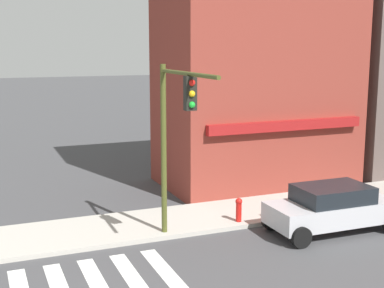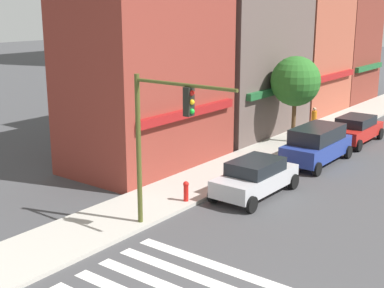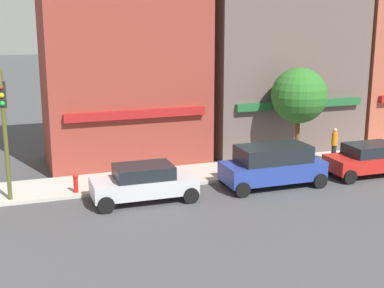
{
  "view_description": "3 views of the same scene",
  "coord_description": "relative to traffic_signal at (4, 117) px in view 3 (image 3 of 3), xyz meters",
  "views": [
    {
      "loc": [
        -0.74,
        -9.48,
        6.19
      ],
      "look_at": [
        4.76,
        4.0,
        3.5
      ],
      "focal_mm": 50.0,
      "sensor_mm": 36.0,
      "label": 1
    },
    {
      "loc": [
        -8.71,
        -6.3,
        7.9
      ],
      "look_at": [
        4.76,
        4.0,
        3.5
      ],
      "focal_mm": 50.0,
      "sensor_mm": 36.0,
      "label": 2
    },
    {
      "loc": [
        4.86,
        -16.29,
        7.66
      ],
      "look_at": [
        12.75,
        6.0,
        2.0
      ],
      "focal_mm": 50.0,
      "sensor_mm": 36.0,
      "label": 3
    }
  ],
  "objects": [
    {
      "name": "sedan_red",
      "position": [
        16.85,
        -0.71,
        -3.0
      ],
      "size": [
        4.41,
        2.02,
        1.59
      ],
      "rotation": [
        0.0,
        0.0,
        -0.01
      ],
      "color": "#B21E19",
      "rests_on": "ground_plane"
    },
    {
      "name": "fire_hydrant",
      "position": [
        2.74,
        0.99,
        -3.23
      ],
      "size": [
        0.24,
        0.24,
        0.84
      ],
      "color": "red",
      "rests_on": "sidewalk_left"
    },
    {
      "name": "street_tree",
      "position": [
        14.34,
        2.09,
        -0.15
      ],
      "size": [
        2.87,
        2.87,
        5.0
      ],
      "color": "brown",
      "rests_on": "sidewalk_left"
    },
    {
      "name": "storefront_row",
      "position": [
        17.62,
        6.09,
        2.05
      ],
      "size": [
        31.49,
        5.3,
        13.48
      ],
      "color": "maroon",
      "rests_on": "ground_plane"
    },
    {
      "name": "suv_blue",
      "position": [
        11.46,
        -0.71,
        -2.81
      ],
      "size": [
        4.71,
        2.12,
        1.94
      ],
      "rotation": [
        0.0,
        0.0,
        0.0
      ],
      "color": "navy",
      "rests_on": "ground_plane"
    },
    {
      "name": "traffic_signal",
      "position": [
        0.0,
        0.0,
        0.0
      ],
      "size": [
        0.32,
        4.21,
        5.62
      ],
      "color": "#474C1E",
      "rests_on": "ground_plane"
    },
    {
      "name": "pedestrian_orange_vest",
      "position": [
        16.42,
        1.76,
        -2.77
      ],
      "size": [
        0.32,
        0.32,
        1.77
      ],
      "rotation": [
        0.0,
        0.0,
        4.03
      ],
      "color": "#23232D",
      "rests_on": "sidewalk_left"
    },
    {
      "name": "sedan_silver",
      "position": [
        5.37,
        -0.71,
        -3.0
      ],
      "size": [
        4.42,
        2.02,
        1.59
      ],
      "rotation": [
        0.0,
        0.0,
        -0.01
      ],
      "color": "#B7B7BC",
      "rests_on": "ground_plane"
    }
  ]
}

